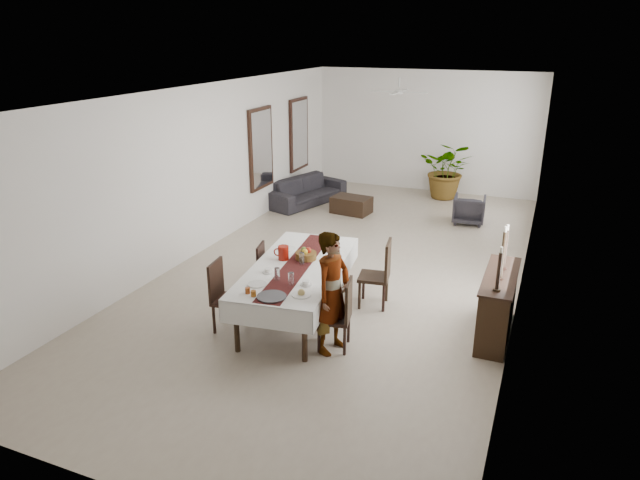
% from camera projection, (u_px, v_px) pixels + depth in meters
% --- Properties ---
extents(floor, '(6.00, 12.00, 0.00)m').
position_uv_depth(floor, '(349.00, 267.00, 10.59)').
color(floor, '#B7A991').
rests_on(floor, ground).
extents(ceiling, '(6.00, 12.00, 0.02)m').
position_uv_depth(ceiling, '(353.00, 90.00, 9.49)').
color(ceiling, white).
rests_on(ceiling, wall_back).
extents(wall_back, '(6.00, 0.02, 3.20)m').
position_uv_depth(wall_back, '(426.00, 132.00, 15.25)').
color(wall_back, white).
rests_on(wall_back, floor).
extents(wall_front, '(6.00, 0.02, 3.20)m').
position_uv_depth(wall_front, '(115.00, 346.00, 4.83)').
color(wall_front, white).
rests_on(wall_front, floor).
extents(wall_left, '(0.02, 12.00, 3.20)m').
position_uv_depth(wall_left, '(206.00, 169.00, 11.11)').
color(wall_left, white).
rests_on(wall_left, floor).
extents(wall_right, '(0.02, 12.00, 3.20)m').
position_uv_depth(wall_right, '(531.00, 201.00, 8.97)').
color(wall_right, white).
rests_on(wall_right, floor).
extents(dining_table_top, '(1.41, 2.73, 0.05)m').
position_uv_depth(dining_table_top, '(297.00, 268.00, 8.53)').
color(dining_table_top, black).
rests_on(dining_table_top, table_leg_fl).
extents(table_leg_fl, '(0.09, 0.09, 0.76)m').
position_uv_depth(table_leg_fl, '(237.00, 326.00, 7.66)').
color(table_leg_fl, black).
rests_on(table_leg_fl, floor).
extents(table_leg_fr, '(0.09, 0.09, 0.76)m').
position_uv_depth(table_leg_fr, '(305.00, 336.00, 7.43)').
color(table_leg_fr, black).
rests_on(table_leg_fr, floor).
extents(table_leg_bl, '(0.09, 0.09, 0.76)m').
position_uv_depth(table_leg_bl, '(293.00, 260.00, 9.91)').
color(table_leg_bl, black).
rests_on(table_leg_bl, floor).
extents(table_leg_br, '(0.09, 0.09, 0.76)m').
position_uv_depth(table_leg_br, '(346.00, 265.00, 9.68)').
color(table_leg_br, black).
rests_on(table_leg_br, floor).
extents(tablecloth_top, '(1.63, 2.95, 0.01)m').
position_uv_depth(tablecloth_top, '(297.00, 266.00, 8.52)').
color(tablecloth_top, white).
rests_on(tablecloth_top, dining_table_top).
extents(tablecloth_drape_left, '(0.37, 2.78, 0.33)m').
position_uv_depth(tablecloth_drape_left, '(258.00, 271.00, 8.73)').
color(tablecloth_drape_left, silver).
rests_on(tablecloth_drape_left, dining_table_top).
extents(tablecloth_drape_right, '(0.37, 2.78, 0.33)m').
position_uv_depth(tablecloth_drape_right, '(339.00, 280.00, 8.42)').
color(tablecloth_drape_right, silver).
rests_on(tablecloth_drape_right, dining_table_top).
extents(tablecloth_drape_near, '(1.27, 0.17, 0.33)m').
position_uv_depth(tablecloth_drape_near, '(265.00, 317.00, 7.31)').
color(tablecloth_drape_near, silver).
rests_on(tablecloth_drape_near, dining_table_top).
extents(tablecloth_drape_far, '(1.27, 0.17, 0.33)m').
position_uv_depth(tablecloth_drape_far, '(321.00, 244.00, 9.84)').
color(tablecloth_drape_far, white).
rests_on(tablecloth_drape_far, dining_table_top).
extents(table_runner, '(0.72, 2.75, 0.00)m').
position_uv_depth(table_runner, '(297.00, 265.00, 8.52)').
color(table_runner, '#561A18').
rests_on(table_runner, tablecloth_top).
extents(red_pitcher, '(0.18, 0.18, 0.22)m').
position_uv_depth(red_pitcher, '(283.00, 253.00, 8.69)').
color(red_pitcher, maroon).
rests_on(red_pitcher, tablecloth_top).
extents(pitcher_handle, '(0.13, 0.04, 0.13)m').
position_uv_depth(pitcher_handle, '(278.00, 252.00, 8.72)').
color(pitcher_handle, maroon).
rests_on(pitcher_handle, red_pitcher).
extents(wine_glass_near, '(0.08, 0.08, 0.18)m').
position_uv_depth(wine_glass_near, '(291.00, 279.00, 7.81)').
color(wine_glass_near, white).
rests_on(wine_glass_near, tablecloth_top).
extents(wine_glass_mid, '(0.08, 0.08, 0.18)m').
position_uv_depth(wine_glass_mid, '(277.00, 274.00, 7.97)').
color(wine_glass_mid, silver).
rests_on(wine_glass_mid, tablecloth_top).
extents(wine_glass_far, '(0.08, 0.08, 0.18)m').
position_uv_depth(wine_glass_far, '(302.00, 258.00, 8.52)').
color(wine_glass_far, silver).
rests_on(wine_glass_far, tablecloth_top).
extents(teacup_right, '(0.10, 0.10, 0.07)m').
position_uv_depth(teacup_right, '(306.00, 283.00, 7.83)').
color(teacup_right, white).
rests_on(teacup_right, saucer_right).
extents(saucer_right, '(0.16, 0.16, 0.01)m').
position_uv_depth(saucer_right, '(306.00, 285.00, 7.84)').
color(saucer_right, silver).
rests_on(saucer_right, tablecloth_top).
extents(teacup_left, '(0.10, 0.10, 0.07)m').
position_uv_depth(teacup_left, '(268.00, 271.00, 8.24)').
color(teacup_left, white).
rests_on(teacup_left, saucer_left).
extents(saucer_left, '(0.16, 0.16, 0.01)m').
position_uv_depth(saucer_left, '(268.00, 272.00, 8.25)').
color(saucer_left, white).
rests_on(saucer_left, tablecloth_top).
extents(plate_near_right, '(0.26, 0.26, 0.02)m').
position_uv_depth(plate_near_right, '(301.00, 295.00, 7.54)').
color(plate_near_right, white).
rests_on(plate_near_right, tablecloth_top).
extents(bread_near_right, '(0.10, 0.10, 0.10)m').
position_uv_depth(bread_near_right, '(301.00, 293.00, 7.53)').
color(bread_near_right, tan).
rests_on(bread_near_right, plate_near_right).
extents(plate_near_left, '(0.26, 0.26, 0.02)m').
position_uv_depth(plate_near_left, '(257.00, 284.00, 7.85)').
color(plate_near_left, silver).
rests_on(plate_near_left, tablecloth_top).
extents(plate_far_left, '(0.26, 0.26, 0.02)m').
position_uv_depth(plate_far_left, '(288.00, 249.00, 9.14)').
color(plate_far_left, white).
rests_on(plate_far_left, tablecloth_top).
extents(serving_tray, '(0.39, 0.39, 0.02)m').
position_uv_depth(serving_tray, '(272.00, 297.00, 7.48)').
color(serving_tray, '#38383C').
rests_on(serving_tray, tablecloth_top).
extents(jam_jar_a, '(0.07, 0.07, 0.08)m').
position_uv_depth(jam_jar_a, '(253.00, 294.00, 7.50)').
color(jam_jar_a, '#935115').
rests_on(jam_jar_a, tablecloth_top).
extents(jam_jar_b, '(0.07, 0.07, 0.08)m').
position_uv_depth(jam_jar_b, '(248.00, 291.00, 7.58)').
color(jam_jar_b, brown).
rests_on(jam_jar_b, tablecloth_top).
extents(fruit_basket, '(0.33, 0.33, 0.11)m').
position_uv_depth(fruit_basket, '(306.00, 256.00, 8.73)').
color(fruit_basket, brown).
rests_on(fruit_basket, tablecloth_top).
extents(fruit_red, '(0.10, 0.10, 0.10)m').
position_uv_depth(fruit_red, '(308.00, 250.00, 8.72)').
color(fruit_red, '#A32110').
rests_on(fruit_red, fruit_basket).
extents(fruit_green, '(0.09, 0.09, 0.09)m').
position_uv_depth(fruit_green, '(304.00, 250.00, 8.74)').
color(fruit_green, '#547723').
rests_on(fruit_green, fruit_basket).
extents(fruit_yellow, '(0.09, 0.09, 0.09)m').
position_uv_depth(fruit_yellow, '(305.00, 252.00, 8.65)').
color(fruit_yellow, yellow).
rests_on(fruit_yellow, fruit_basket).
extents(chair_right_near_seat, '(0.50, 0.50, 0.05)m').
position_uv_depth(chair_right_near_seat, '(334.00, 318.00, 7.74)').
color(chair_right_near_seat, black).
rests_on(chair_right_near_seat, chair_right_near_leg_fl).
extents(chair_right_near_leg_fl, '(0.05, 0.05, 0.42)m').
position_uv_depth(chair_right_near_leg_fl, '(345.00, 341.00, 7.63)').
color(chair_right_near_leg_fl, black).
rests_on(chair_right_near_leg_fl, floor).
extents(chair_right_near_leg_fr, '(0.05, 0.05, 0.42)m').
position_uv_depth(chair_right_near_leg_fr, '(349.00, 329.00, 7.95)').
color(chair_right_near_leg_fr, black).
rests_on(chair_right_near_leg_fr, floor).
extents(chair_right_near_leg_bl, '(0.05, 0.05, 0.42)m').
position_uv_depth(chair_right_near_leg_bl, '(319.00, 338.00, 7.70)').
color(chair_right_near_leg_bl, black).
rests_on(chair_right_near_leg_bl, floor).
extents(chair_right_near_leg_br, '(0.05, 0.05, 0.42)m').
position_uv_depth(chair_right_near_leg_br, '(324.00, 326.00, 8.02)').
color(chair_right_near_leg_br, black).
rests_on(chair_right_near_leg_br, floor).
extents(chair_right_near_back, '(0.12, 0.43, 0.54)m').
position_uv_depth(chair_right_near_back, '(349.00, 300.00, 7.61)').
color(chair_right_near_back, black).
rests_on(chair_right_near_back, chair_right_near_seat).
extents(chair_right_far_seat, '(0.53, 0.53, 0.05)m').
position_uv_depth(chair_right_far_seat, '(374.00, 277.00, 8.95)').
color(chair_right_far_seat, black).
rests_on(chair_right_far_seat, chair_right_far_leg_fl).
extents(chair_right_far_leg_fl, '(0.05, 0.05, 0.46)m').
position_uv_depth(chair_right_far_leg_fl, '(383.00, 298.00, 8.83)').
color(chair_right_far_leg_fl, black).
rests_on(chair_right_far_leg_fl, floor).
extents(chair_right_far_leg_fr, '(0.05, 0.05, 0.46)m').
position_uv_depth(chair_right_far_leg_fr, '(387.00, 288.00, 9.17)').
color(chair_right_far_leg_fr, black).
rests_on(chair_right_far_leg_fr, floor).
extents(chair_right_far_leg_bl, '(0.05, 0.05, 0.46)m').
position_uv_depth(chair_right_far_leg_bl, '(359.00, 296.00, 8.91)').
color(chair_right_far_leg_bl, black).
rests_on(chair_right_far_leg_bl, floor).
extents(chair_right_far_leg_br, '(0.05, 0.05, 0.46)m').
position_uv_depth(chair_right_far_leg_br, '(363.00, 286.00, 9.25)').
color(chair_right_far_leg_br, black).
rests_on(chair_right_far_leg_br, floor).
extents(chair_right_far_back, '(0.11, 0.46, 0.59)m').
position_uv_depth(chair_right_far_back, '(388.00, 260.00, 8.80)').
color(chair_right_far_back, black).
rests_on(chair_right_far_back, chair_right_far_seat).
extents(chair_left_near_seat, '(0.49, 0.49, 0.05)m').
position_uv_depth(chair_left_near_seat, '(230.00, 300.00, 8.22)').
color(chair_left_near_seat, black).
rests_on(chair_left_near_seat, chair_left_near_leg_fl).
extents(chair_left_near_leg_fl, '(0.05, 0.05, 0.44)m').
position_uv_depth(chair_left_near_leg_fl, '(225.00, 309.00, 8.51)').
color(chair_left_near_leg_fl, black).
rests_on(chair_left_near_leg_fl, floor).
extents(chair_left_near_leg_fr, '(0.05, 0.05, 0.44)m').
position_uv_depth(chair_left_near_leg_fr, '(214.00, 320.00, 8.19)').
color(chair_left_near_leg_fr, black).
rests_on(chair_left_near_leg_fr, floor).
extents(chair_left_near_leg_bl, '(0.05, 0.05, 0.44)m').
position_uv_depth(chair_left_near_leg_bl, '(247.00, 312.00, 8.42)').
color(chair_left_near_leg_bl, black).
rests_on(chair_left_near_leg_bl, floor).
extents(chair_left_near_leg_br, '(0.05, 0.05, 0.44)m').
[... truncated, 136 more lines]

